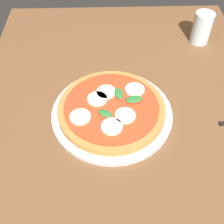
{
  "coord_description": "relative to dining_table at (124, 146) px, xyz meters",
  "views": [
    {
      "loc": [
        0.48,
        -0.05,
        1.34
      ],
      "look_at": [
        -0.05,
        -0.03,
        0.73
      ],
      "focal_mm": 44.85,
      "sensor_mm": 36.0,
      "label": 1
    }
  ],
  "objects": [
    {
      "name": "serving_tray",
      "position": [
        -0.05,
        -0.03,
        0.11
      ],
      "size": [
        0.35,
        0.35,
        0.01
      ],
      "primitive_type": "cylinder",
      "color": "silver",
      "rests_on": "dining_table"
    },
    {
      "name": "ground_plane",
      "position": [
        0.0,
        0.0,
        -0.62
      ],
      "size": [
        6.0,
        6.0,
        0.0
      ],
      "primitive_type": "plane",
      "color": "#2D2B28"
    },
    {
      "name": "glass_cup",
      "position": [
        -0.39,
        0.3,
        0.16
      ],
      "size": [
        0.07,
        0.07,
        0.11
      ],
      "primitive_type": "cylinder",
      "color": "silver",
      "rests_on": "dining_table"
    },
    {
      "name": "dining_table",
      "position": [
        0.0,
        0.0,
        0.0
      ],
      "size": [
        1.3,
        0.89,
        0.72
      ],
      "color": "brown",
      "rests_on": "ground_plane"
    },
    {
      "name": "pizza",
      "position": [
        -0.05,
        -0.04,
        0.12
      ],
      "size": [
        0.31,
        0.31,
        0.03
      ],
      "color": "#C6843F",
      "rests_on": "serving_tray"
    }
  ]
}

